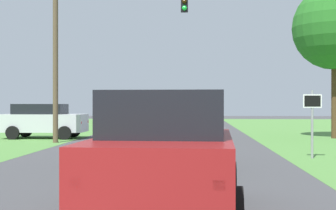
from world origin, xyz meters
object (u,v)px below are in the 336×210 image
object	(u,v)px
pickup_truck_lead	(159,133)
red_suv_near	(167,151)
crossing_suv_far	(43,120)
traffic_light	(92,35)
keep_moving_sign	(312,115)
oak_tree_right	(335,28)

from	to	relation	value
pickup_truck_lead	red_suv_near	bearing A→B (deg)	-84.52
crossing_suv_far	pickup_truck_lead	bearing A→B (deg)	-58.30
traffic_light	crossing_suv_far	distance (m)	5.83
pickup_truck_lead	keep_moving_sign	world-z (taller)	keep_moving_sign
keep_moving_sign	traffic_light	bearing A→B (deg)	144.51
red_suv_near	keep_moving_sign	distance (m)	9.57
oak_tree_right	crossing_suv_far	bearing A→B (deg)	-176.94
red_suv_near	crossing_suv_far	world-z (taller)	red_suv_near
traffic_light	oak_tree_right	distance (m)	12.46
keep_moving_sign	oak_tree_right	bearing A→B (deg)	70.98
pickup_truck_lead	keep_moving_sign	bearing A→B (deg)	23.85
red_suv_near	pickup_truck_lead	world-z (taller)	red_suv_near
red_suv_near	traffic_light	distance (m)	15.77
red_suv_near	crossing_suv_far	distance (m)	19.03
traffic_light	oak_tree_right	world-z (taller)	oak_tree_right
traffic_light	crossing_suv_far	xyz separation A→B (m)	(-3.16, 2.85, -3.99)
pickup_truck_lead	keep_moving_sign	size ratio (longest dim) A/B	2.30
red_suv_near	traffic_light	world-z (taller)	traffic_light
keep_moving_sign	oak_tree_right	world-z (taller)	oak_tree_right
traffic_light	crossing_suv_far	size ratio (longest dim) A/B	1.77
traffic_light	keep_moving_sign	bearing A→B (deg)	-35.49
traffic_light	keep_moving_sign	xyz separation A→B (m)	(8.53, -6.08, -3.50)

